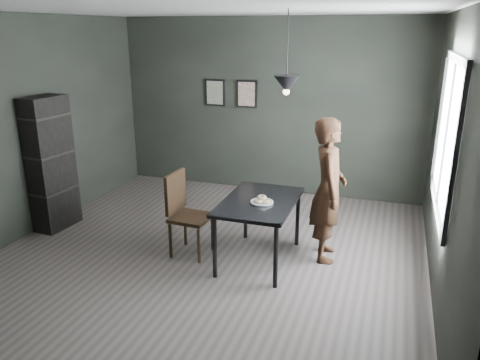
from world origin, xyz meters
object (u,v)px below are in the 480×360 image
(pendant_lamp, at_px, (286,84))
(cafe_table, at_px, (259,207))
(woman, at_px, (328,190))
(wood_chair, at_px, (184,208))
(white_plate, at_px, (262,203))
(shelf_unit, at_px, (50,164))

(pendant_lamp, bearing_deg, cafe_table, -158.20)
(cafe_table, relative_size, pendant_lamp, 1.39)
(cafe_table, xyz_separation_m, woman, (0.72, 0.34, 0.17))
(cafe_table, height_order, wood_chair, wood_chair)
(white_plate, bearing_deg, pendant_lamp, 42.10)
(woman, xyz_separation_m, shelf_unit, (-3.64, -0.27, 0.05))
(woman, height_order, wood_chair, woman)
(pendant_lamp, bearing_deg, white_plate, -137.90)
(white_plate, bearing_deg, shelf_unit, 177.12)
(cafe_table, distance_m, shelf_unit, 2.93)
(woman, height_order, pendant_lamp, pendant_lamp)
(shelf_unit, bearing_deg, wood_chair, 0.18)
(shelf_unit, bearing_deg, pendant_lamp, 5.44)
(wood_chair, height_order, pendant_lamp, pendant_lamp)
(pendant_lamp, bearing_deg, wood_chair, -170.30)
(shelf_unit, distance_m, pendant_lamp, 3.37)
(cafe_table, xyz_separation_m, white_plate, (0.05, -0.08, 0.08))
(white_plate, bearing_deg, wood_chair, -178.98)
(shelf_unit, bearing_deg, cafe_table, 3.53)
(woman, bearing_deg, shelf_unit, 83.89)
(cafe_table, xyz_separation_m, shelf_unit, (-2.92, 0.07, 0.22))
(shelf_unit, xyz_separation_m, pendant_lamp, (3.17, 0.03, 1.16))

